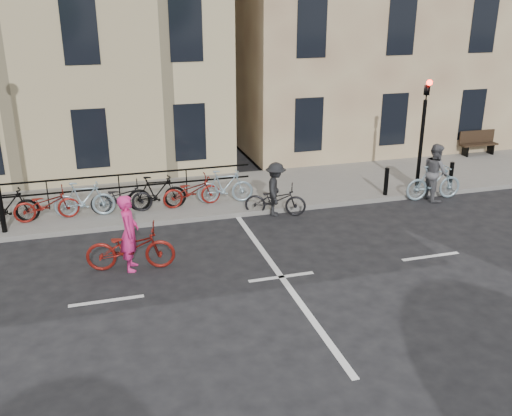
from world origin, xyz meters
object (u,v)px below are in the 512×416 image
object	(u,v)px
cyclist_grey	(434,177)
cyclist_dark	(275,195)
traffic_light	(423,122)
bench	(478,142)
cyclist_pink	(130,244)

from	to	relation	value
cyclist_grey	cyclist_dark	world-z (taller)	cyclist_grey
cyclist_dark	cyclist_grey	bearing A→B (deg)	-70.37
traffic_light	bench	bearing A→B (deg)	35.25
bench	traffic_light	bearing A→B (deg)	-144.75
bench	cyclist_pink	xyz separation A→B (m)	(-14.33, -6.29, -0.02)
cyclist_pink	cyclist_grey	bearing A→B (deg)	-67.13
traffic_light	cyclist_pink	size ratio (longest dim) A/B	1.77
cyclist_dark	traffic_light	bearing A→B (deg)	-64.33
cyclist_grey	cyclist_dark	bearing A→B (deg)	91.74
traffic_light	cyclist_dark	size ratio (longest dim) A/B	2.01
bench	cyclist_pink	distance (m)	15.65
cyclist_grey	cyclist_dark	xyz separation A→B (m)	(-5.33, 0.10, -0.10)
traffic_light	cyclist_pink	bearing A→B (deg)	-163.11
traffic_light	bench	distance (m)	6.14
bench	cyclist_grey	world-z (taller)	cyclist_grey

